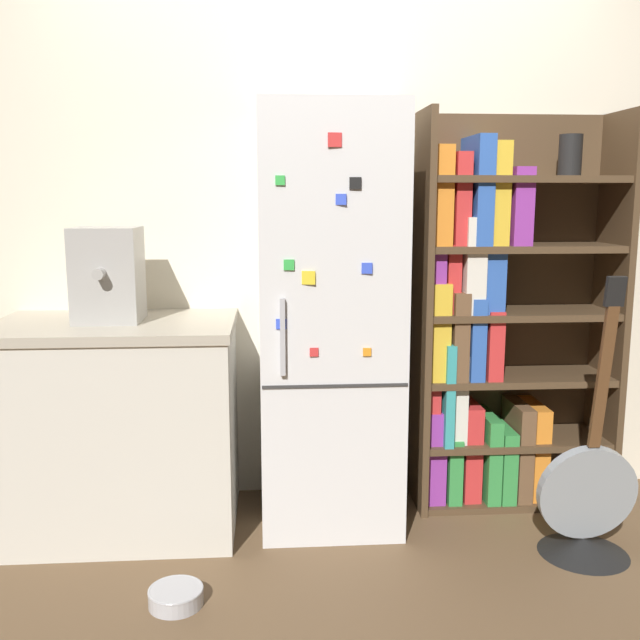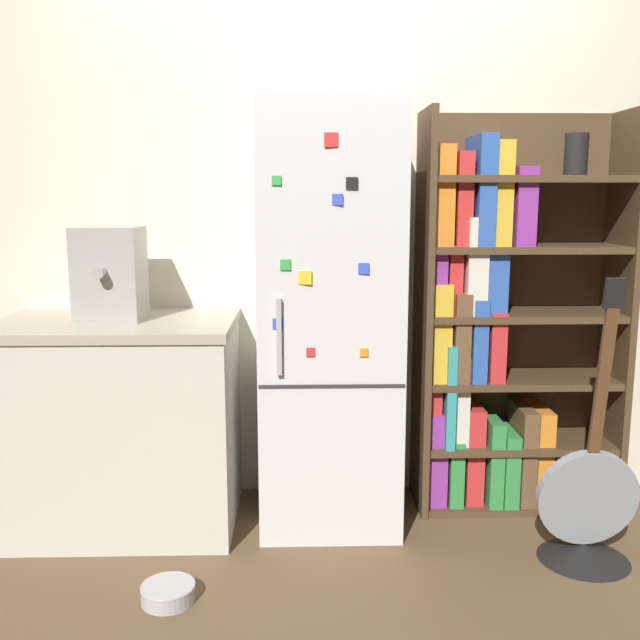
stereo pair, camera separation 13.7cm
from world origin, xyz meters
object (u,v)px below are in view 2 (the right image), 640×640
(refrigerator, at_px, (329,320))
(bookshelf, at_px, (493,331))
(guitar, at_px, (586,520))
(pet_bowl, at_px, (168,592))
(espresso_machine, at_px, (110,274))

(refrigerator, relative_size, bookshelf, 1.00)
(refrigerator, bearing_deg, guitar, -23.41)
(pet_bowl, bearing_deg, refrigerator, 48.79)
(bookshelf, height_order, guitar, bookshelf)
(espresso_machine, xyz_separation_m, pet_bowl, (0.32, -0.66, -1.06))
(refrigerator, distance_m, guitar, 1.29)
(bookshelf, distance_m, pet_bowl, 1.75)
(espresso_machine, distance_m, pet_bowl, 1.28)
(guitar, distance_m, pet_bowl, 1.60)
(espresso_machine, relative_size, pet_bowl, 2.01)
(bookshelf, height_order, espresso_machine, bookshelf)
(bookshelf, xyz_separation_m, espresso_machine, (-1.66, -0.16, 0.28))
(bookshelf, distance_m, guitar, 0.89)
(refrigerator, height_order, guitar, refrigerator)
(bookshelf, bearing_deg, guitar, -66.95)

